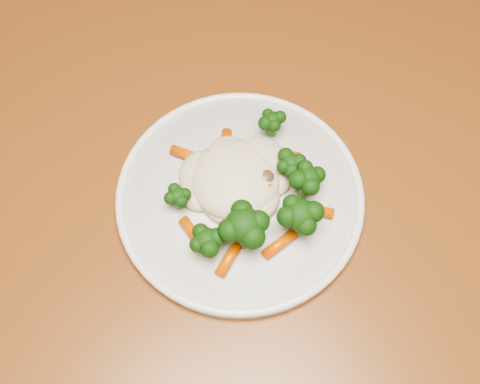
% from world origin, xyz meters
% --- Properties ---
extents(dining_table, '(1.46, 1.21, 0.75)m').
position_xyz_m(dining_table, '(0.21, 0.32, 0.66)').
color(dining_table, brown).
rests_on(dining_table, ground).
extents(plate, '(0.27, 0.27, 0.01)m').
position_xyz_m(plate, '(0.24, 0.28, 0.76)').
color(plate, white).
rests_on(plate, dining_table).
extents(meal, '(0.17, 0.17, 0.05)m').
position_xyz_m(meal, '(0.25, 0.27, 0.78)').
color(meal, beige).
rests_on(meal, plate).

